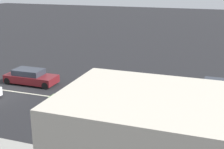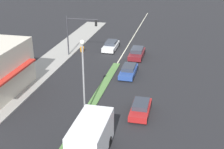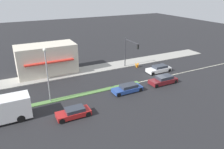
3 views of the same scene
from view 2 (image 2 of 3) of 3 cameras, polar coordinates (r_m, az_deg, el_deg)
The scene contains 11 objects.
ground_plane at distance 29.77m, azimuth -4.86°, elevation -7.49°, with size 160.00×160.00×0.00m, color #232326.
lane_marking_center at distance 45.69m, azimuth 1.96°, elevation 3.70°, with size 0.16×60.00×0.01m, color beige.
traffic_signal_main at distance 44.12m, azimuth -6.42°, elevation 8.17°, with size 4.59×0.34×5.60m.
street_lamp at distance 27.53m, azimuth -5.29°, elevation 0.95°, with size 0.44×0.44×7.37m.
pedestrian at distance 37.89m, azimuth -16.15°, elevation 0.14°, with size 0.34×0.34×1.58m.
warning_aframe_sign at distance 46.73m, azimuth -5.49°, elevation 4.60°, with size 0.45×0.53×0.84m.
delivery_truck at distance 23.33m, azimuth -4.51°, elevation -12.71°, with size 2.44×7.50×2.87m.
coupe_blue at distance 38.33m, azimuth 3.06°, elevation 0.73°, with size 1.75×4.50×1.18m.
hatchback_red at distance 29.80m, azimuth 5.25°, elevation -6.19°, with size 1.73×4.05×1.19m.
sedan_maroon at distance 44.45m, azimuth 4.58°, elevation 3.94°, with size 1.87×4.59×1.31m.
van_white at distance 47.65m, azimuth -0.20°, elevation 5.31°, with size 1.81×4.56×1.27m.
Camera 2 is at (-8.21, 42.36, 15.03)m, focal length 50.00 mm.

